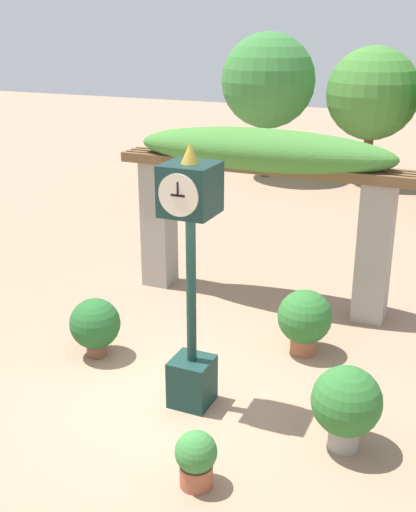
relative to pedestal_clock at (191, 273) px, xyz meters
name	(u,v)px	position (x,y,z in m)	size (l,w,h in m)	color
ground_plane	(168,398)	(-0.34, -0.04, -1.79)	(60.00, 60.00, 0.00)	#9E7A60
pedestal_clock	(191,273)	(0.00, 0.00, 0.00)	(0.59, 0.64, 3.35)	#14332D
pergola	(261,173)	(-0.34, 3.42, 0.47)	(4.98, 1.11, 3.00)	gray
potted_plant_near_left	(95,325)	(-1.81, 0.56, -1.30)	(0.74, 0.74, 0.89)	brown
potted_plant_near_right	(346,404)	(1.98, -0.13, -1.21)	(0.80, 0.80, 1.02)	gray
potted_plant_far_left	(305,319)	(0.93, 1.87, -1.25)	(0.80, 0.80, 0.98)	#9E563D
potted_plant_far_right	(196,458)	(0.70, -1.39, -1.45)	(0.45, 0.45, 0.64)	#9E563D
tree_line	(407,91)	(0.69, 12.60, 0.99)	(9.55, 3.86, 4.64)	brown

